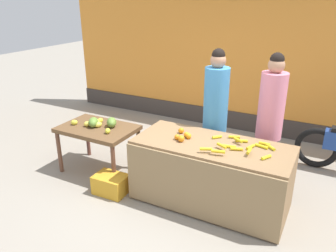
{
  "coord_description": "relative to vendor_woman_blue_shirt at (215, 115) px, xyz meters",
  "views": [
    {
      "loc": [
        1.61,
        -3.52,
        2.54
      ],
      "look_at": [
        -0.33,
        0.15,
        0.88
      ],
      "focal_mm": 35.52,
      "sensor_mm": 36.0,
      "label": 1
    }
  ],
  "objects": [
    {
      "name": "ground_plane",
      "position": [
        -0.15,
        -0.67,
        -0.95
      ],
      "size": [
        24.0,
        24.0,
        0.0
      ],
      "primitive_type": "plane",
      "color": "gray"
    },
    {
      "name": "market_wall_back",
      "position": [
        -0.15,
        2.04,
        0.58
      ],
      "size": [
        7.81,
        0.23,
        3.13
      ],
      "color": "orange",
      "rests_on": "ground"
    },
    {
      "name": "fruit_stall_counter",
      "position": [
        0.22,
        -0.68,
        -0.53
      ],
      "size": [
        1.93,
        0.86,
        0.83
      ],
      "color": "olive",
      "rests_on": "ground"
    },
    {
      "name": "side_table_wooden",
      "position": [
        -1.57,
        -0.67,
        -0.32
      ],
      "size": [
        1.1,
        0.74,
        0.71
      ],
      "color": "brown",
      "rests_on": "ground"
    },
    {
      "name": "banana_bunch_pile",
      "position": [
        0.56,
        -0.63,
        -0.09
      ],
      "size": [
        0.79,
        0.65,
        0.07
      ],
      "color": "yellow",
      "rests_on": "fruit_stall_counter"
    },
    {
      "name": "orange_pile",
      "position": [
        -0.18,
        -0.69,
        -0.08
      ],
      "size": [
        0.23,
        0.32,
        0.08
      ],
      "color": "orange",
      "rests_on": "fruit_stall_counter"
    },
    {
      "name": "mango_papaya_pile",
      "position": [
        -1.54,
        -0.64,
        -0.17
      ],
      "size": [
        0.76,
        0.42,
        0.14
      ],
      "color": "#D7D246",
      "rests_on": "side_table_wooden"
    },
    {
      "name": "vendor_woman_blue_shirt",
      "position": [
        0.0,
        0.0,
        0.0
      ],
      "size": [
        0.34,
        0.34,
        1.88
      ],
      "color": "#33333D",
      "rests_on": "ground"
    },
    {
      "name": "vendor_woman_pink_shirt",
      "position": [
        0.73,
        0.09,
        -0.01
      ],
      "size": [
        0.34,
        0.34,
        1.87
      ],
      "color": "#33333D",
      "rests_on": "ground"
    },
    {
      "name": "produce_crate",
      "position": [
        -1.05,
        -1.1,
        -0.82
      ],
      "size": [
        0.45,
        0.33,
        0.26
      ],
      "primitive_type": "cube",
      "rotation": [
        0.0,
        0.0,
        0.03
      ],
      "color": "gold",
      "rests_on": "ground"
    },
    {
      "name": "produce_sack",
      "position": [
        -0.77,
        0.1,
        -0.71
      ],
      "size": [
        0.43,
        0.39,
        0.48
      ],
      "primitive_type": "ellipsoid",
      "rotation": [
        0.0,
        0.0,
        0.27
      ],
      "color": "maroon",
      "rests_on": "ground"
    }
  ]
}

